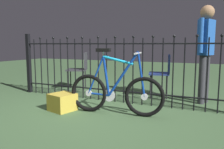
{
  "coord_description": "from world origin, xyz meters",
  "views": [
    {
      "loc": [
        1.56,
        -2.9,
        1.0
      ],
      "look_at": [
        0.13,
        0.21,
        0.55
      ],
      "focal_mm": 36.68,
      "sensor_mm": 36.0,
      "label": 1
    }
  ],
  "objects_px": {
    "display_crate": "(62,102)",
    "bicycle": "(115,92)",
    "chair_charcoal": "(80,67)",
    "person_visitor": "(206,46)",
    "chair_navy": "(163,71)"
  },
  "relations": [
    {
      "from": "chair_charcoal",
      "to": "person_visitor",
      "type": "bearing_deg",
      "value": -3.59
    },
    {
      "from": "bicycle",
      "to": "display_crate",
      "type": "height_order",
      "value": "bicycle"
    },
    {
      "from": "chair_navy",
      "to": "person_visitor",
      "type": "bearing_deg",
      "value": -10.29
    },
    {
      "from": "bicycle",
      "to": "chair_navy",
      "type": "xyz_separation_m",
      "value": [
        0.39,
        1.34,
        0.18
      ]
    },
    {
      "from": "bicycle",
      "to": "display_crate",
      "type": "bearing_deg",
      "value": -167.58
    },
    {
      "from": "display_crate",
      "to": "chair_charcoal",
      "type": "bearing_deg",
      "value": 113.12
    },
    {
      "from": "chair_navy",
      "to": "person_visitor",
      "type": "distance_m",
      "value": 0.88
    },
    {
      "from": "display_crate",
      "to": "person_visitor",
      "type": "bearing_deg",
      "value": 35.85
    },
    {
      "from": "chair_navy",
      "to": "display_crate",
      "type": "xyz_separation_m",
      "value": [
        -1.19,
        -1.52,
        -0.37
      ]
    },
    {
      "from": "chair_charcoal",
      "to": "display_crate",
      "type": "relative_size",
      "value": 2.45
    },
    {
      "from": "bicycle",
      "to": "chair_navy",
      "type": "relative_size",
      "value": 1.71
    },
    {
      "from": "chair_navy",
      "to": "chair_charcoal",
      "type": "bearing_deg",
      "value": 179.08
    },
    {
      "from": "chair_charcoal",
      "to": "person_visitor",
      "type": "relative_size",
      "value": 0.5
    },
    {
      "from": "display_crate",
      "to": "bicycle",
      "type": "bearing_deg",
      "value": 12.42
    },
    {
      "from": "chair_navy",
      "to": "chair_charcoal",
      "type": "xyz_separation_m",
      "value": [
        -1.85,
        0.03,
        -0.0
      ]
    }
  ]
}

